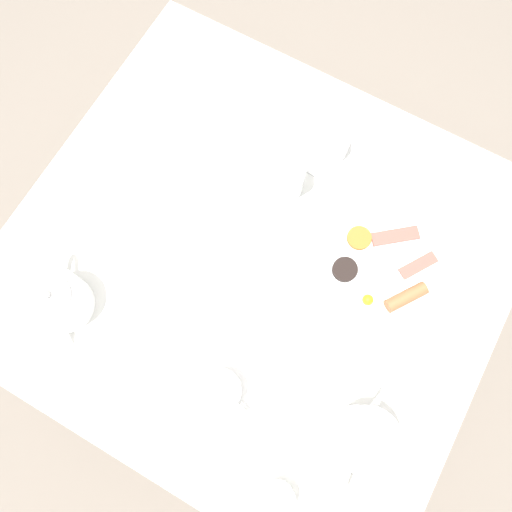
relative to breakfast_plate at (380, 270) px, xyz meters
name	(u,v)px	position (x,y,z in m)	size (l,w,h in m)	color
ground_plane	(256,311)	(0.11, -0.26, -0.74)	(8.00, 8.00, 0.00)	#70665B
table	(256,266)	(0.11, -0.26, -0.08)	(1.02, 1.09, 0.74)	white
breakfast_plate	(380,270)	(0.00, 0.00, 0.00)	(0.32, 0.32, 0.04)	white
teapot_near	(57,300)	(0.41, -0.57, 0.04)	(0.19, 0.14, 0.13)	white
teapot_far	(364,440)	(0.34, 0.11, 0.04)	(0.22, 0.13, 0.13)	white
teacup_with_saucer_left	(329,145)	(-0.21, -0.24, 0.02)	(0.15, 0.15, 0.06)	white
teacup_with_saucer_right	(220,391)	(0.40, -0.18, 0.02)	(0.15, 0.15, 0.06)	white
water_glass_tall	(289,177)	(-0.07, -0.28, 0.06)	(0.07, 0.07, 0.13)	white
creamer_jug	(278,499)	(0.52, 0.02, 0.02)	(0.09, 0.06, 0.05)	white
fork_by_plate	(241,124)	(-0.17, -0.46, -0.01)	(0.13, 0.15, 0.00)	silver
knife_by_plate	(166,222)	(0.14, -0.48, -0.01)	(0.16, 0.17, 0.00)	silver
spoon_for_tea	(253,268)	(0.13, -0.25, -0.01)	(0.11, 0.12, 0.00)	silver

